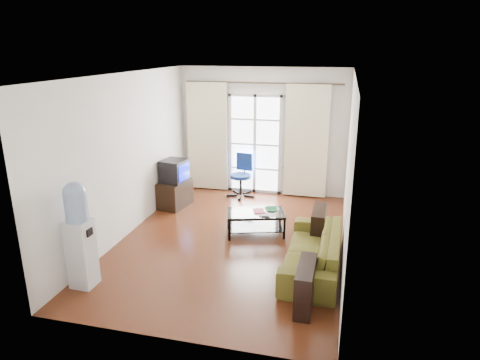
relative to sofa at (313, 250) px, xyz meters
name	(u,v)px	position (x,y,z in m)	size (l,w,h in m)	color
floor	(232,240)	(-1.38, 0.62, -0.28)	(5.20, 5.20, 0.00)	#5C2B15
ceiling	(231,74)	(-1.38, 0.62, 2.42)	(5.20, 5.20, 0.00)	white
wall_back	(262,132)	(-1.38, 3.22, 1.07)	(3.60, 0.02, 2.70)	white
wall_front	(165,227)	(-1.38, -1.98, 1.07)	(3.60, 0.02, 2.70)	white
wall_left	(127,156)	(-3.18, 0.62, 1.07)	(0.02, 5.20, 2.70)	white
wall_right	(348,170)	(0.42, 0.62, 1.07)	(0.02, 5.20, 2.70)	white
french_door	(255,144)	(-1.53, 3.16, 0.79)	(1.16, 0.06, 2.15)	white
curtain_rod	(262,83)	(-1.38, 3.12, 2.10)	(0.04, 0.04, 3.30)	#4C3F2D
curtain_left	(207,137)	(-2.58, 3.10, 0.92)	(0.90, 0.07, 2.35)	#FFF9CD
curtain_right	(306,142)	(-0.43, 3.10, 0.92)	(0.90, 0.07, 2.35)	#FFF9CD
radiator	(297,181)	(-0.58, 3.12, 0.05)	(0.64, 0.12, 0.64)	gray
sofa	(313,250)	(0.00, 0.00, 0.00)	(0.78, 1.94, 0.56)	olive
coffee_table	(255,220)	(-1.05, 0.98, -0.03)	(1.10, 0.82, 0.40)	silver
bowl	(271,210)	(-0.80, 1.08, 0.14)	(0.30, 0.30, 0.06)	#328B38
book	(254,211)	(-1.08, 0.98, 0.13)	(0.26, 0.30, 0.02)	#A82614
remote	(264,216)	(-0.87, 0.82, 0.12)	(0.17, 0.05, 0.02)	black
tv_stand	(174,194)	(-2.91, 1.90, -0.02)	(0.48, 0.72, 0.53)	black
crt_tv	(173,171)	(-2.91, 1.91, 0.46)	(0.54, 0.55, 0.44)	black
task_chair	(241,184)	(-1.75, 2.83, -0.01)	(0.73, 0.73, 0.91)	black
water_cooler	(79,233)	(-2.95, -1.20, 0.49)	(0.32, 0.30, 1.47)	silver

